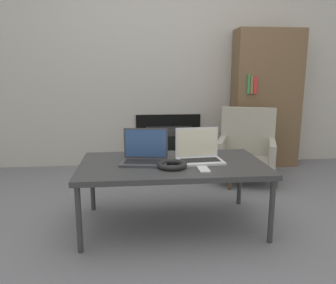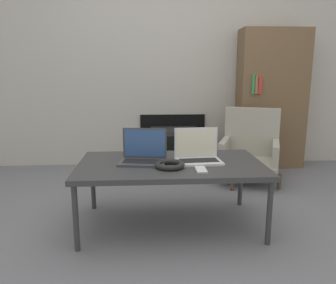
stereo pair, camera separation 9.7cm
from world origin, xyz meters
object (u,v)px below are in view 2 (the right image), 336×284
(armchair, at_px, (250,147))
(phone, at_px, (201,169))
(laptop_right, at_px, (198,154))
(tv, at_px, (174,149))
(laptop_left, at_px, (143,155))
(headphones, at_px, (170,165))

(armchair, bearing_deg, phone, -99.39)
(laptop_right, height_order, tv, laptop_right)
(phone, height_order, tv, phone)
(phone, distance_m, tv, 1.69)
(laptop_left, relative_size, armchair, 0.47)
(laptop_left, relative_size, phone, 2.48)
(headphones, distance_m, phone, 0.22)
(laptop_left, distance_m, laptop_right, 0.39)
(laptop_left, distance_m, armchair, 1.49)
(laptop_right, distance_m, phone, 0.23)
(tv, distance_m, armchair, 0.90)
(tv, bearing_deg, phone, -88.51)
(headphones, bearing_deg, laptop_left, 139.86)
(laptop_right, distance_m, tv, 1.47)
(tv, height_order, armchair, armchair)
(laptop_left, bearing_deg, laptop_right, 9.39)
(armchair, bearing_deg, tv, 170.49)
(laptop_right, bearing_deg, phone, -96.78)
(laptop_left, relative_size, tv, 0.64)
(headphones, relative_size, phone, 1.45)
(laptop_left, xyz_separation_m, laptop_right, (0.39, 0.00, 0.00))
(headphones, xyz_separation_m, tv, (0.16, 1.59, -0.26))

